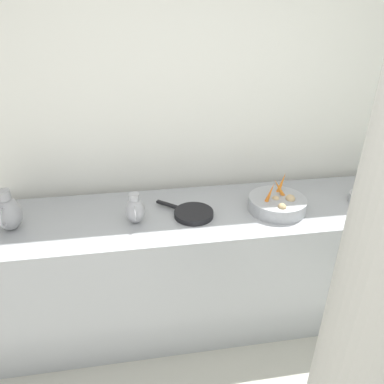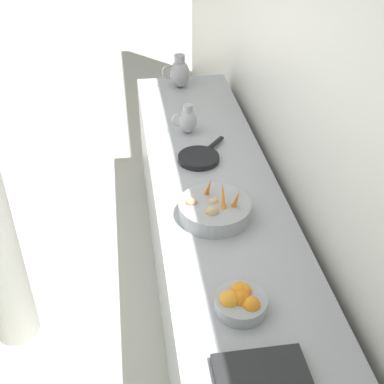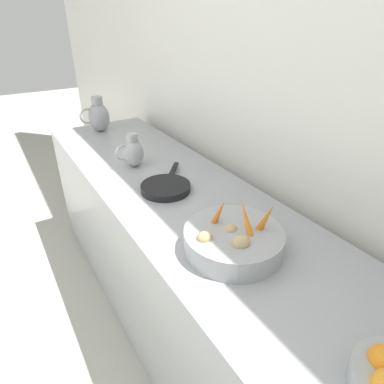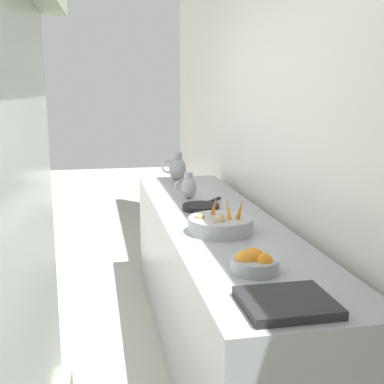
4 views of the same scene
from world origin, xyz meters
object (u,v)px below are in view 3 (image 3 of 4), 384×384
object	(u,v)px
vegetable_colander	(233,240)
metal_pitcher_tall	(98,116)
metal_pitcher_short	(133,152)
skillet_on_counter	(166,187)

from	to	relation	value
vegetable_colander	metal_pitcher_tall	bearing A→B (deg)	-90.89
metal_pitcher_short	skillet_on_counter	xyz separation A→B (m)	(-0.02, 0.36, -0.07)
metal_pitcher_short	skillet_on_counter	bearing A→B (deg)	93.14
vegetable_colander	metal_pitcher_tall	world-z (taller)	metal_pitcher_tall
metal_pitcher_short	skillet_on_counter	distance (m)	0.36
vegetable_colander	metal_pitcher_short	distance (m)	0.91
skillet_on_counter	metal_pitcher_short	bearing A→B (deg)	-86.86
metal_pitcher_tall	metal_pitcher_short	distance (m)	0.73
metal_pitcher_tall	metal_pitcher_short	bearing A→B (deg)	87.03
metal_pitcher_short	skillet_on_counter	size ratio (longest dim) A/B	0.56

